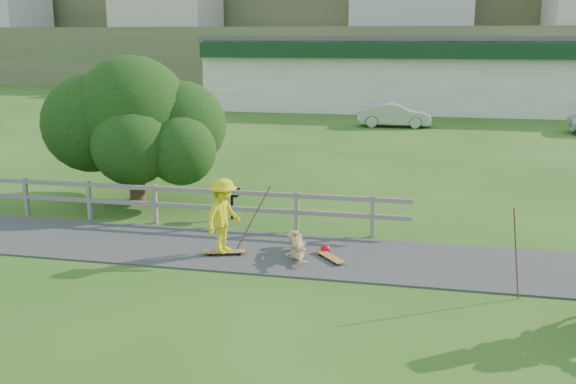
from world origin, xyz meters
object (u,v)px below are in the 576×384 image
(car_silver, at_px, (394,115))
(tree, at_px, (135,144))
(skater_fallen, at_px, (298,245))
(bbq, at_px, (232,204))
(skater_rider, at_px, (224,220))

(car_silver, height_order, tree, tree)
(skater_fallen, bearing_deg, car_silver, 70.30)
(bbq, bearing_deg, car_silver, 80.45)
(car_silver, bearing_deg, skater_rider, 170.01)
(skater_rider, xyz_separation_m, car_silver, (2.73, 23.50, -0.20))
(car_silver, bearing_deg, tree, 156.30)
(tree, height_order, bbq, tree)
(skater_rider, relative_size, tree, 0.31)
(car_silver, xyz_separation_m, tree, (-7.04, -18.99, 1.13))
(skater_fallen, bearing_deg, tree, 127.63)
(skater_rider, xyz_separation_m, tree, (-4.31, 4.51, 0.93))
(skater_fallen, height_order, car_silver, car_silver)
(skater_rider, distance_m, car_silver, 23.66)
(skater_rider, xyz_separation_m, bbq, (-0.75, 3.10, -0.44))
(skater_rider, height_order, skater_fallen, skater_rider)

